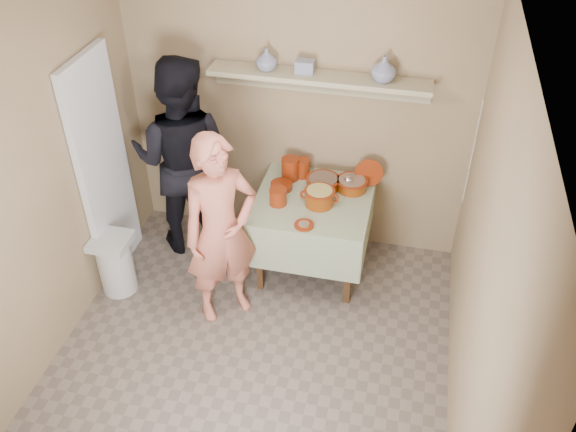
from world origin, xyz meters
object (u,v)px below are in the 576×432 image
(person_helper, at_px, (182,158))
(serving_table, at_px, (313,210))
(person_cook, at_px, (221,231))
(trash_bin, at_px, (116,263))
(cazuela_rice, at_px, (319,196))

(person_helper, bearing_deg, serving_table, 170.07)
(person_helper, height_order, serving_table, person_helper)
(person_cook, bearing_deg, trash_bin, 138.19)
(person_helper, xyz_separation_m, serving_table, (1.19, -0.10, -0.29))
(person_cook, bearing_deg, cazuela_rice, 2.60)
(person_cook, xyz_separation_m, cazuela_rice, (0.65, 0.61, 0.02))
(person_cook, relative_size, cazuela_rice, 5.03)
(trash_bin, bearing_deg, serving_table, 22.63)
(serving_table, bearing_deg, cazuela_rice, -49.60)
(person_cook, distance_m, cazuela_rice, 0.90)
(cazuela_rice, bearing_deg, serving_table, 130.40)
(person_cook, relative_size, person_helper, 0.89)
(trash_bin, bearing_deg, cazuela_rice, 19.67)
(person_helper, height_order, trash_bin, person_helper)
(cazuela_rice, height_order, trash_bin, cazuela_rice)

